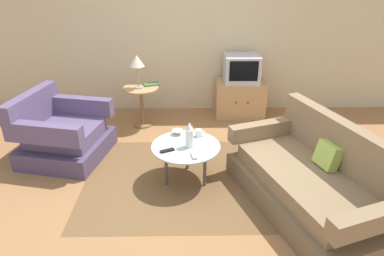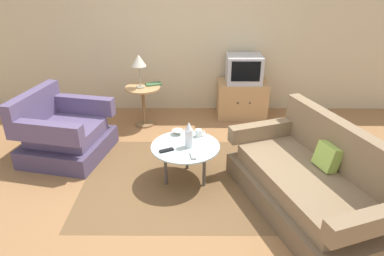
{
  "view_description": "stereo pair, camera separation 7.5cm",
  "coord_description": "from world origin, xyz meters",
  "px_view_note": "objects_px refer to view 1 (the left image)",
  "views": [
    {
      "loc": [
        0.08,
        -3.41,
        2.34
      ],
      "look_at": [
        0.14,
        0.27,
        0.55
      ],
      "focal_mm": 32.79,
      "sensor_mm": 36.0,
      "label": 1
    },
    {
      "loc": [
        0.16,
        -3.41,
        2.34
      ],
      "look_at": [
        0.14,
        0.27,
        0.55
      ],
      "focal_mm": 32.79,
      "sensor_mm": 36.0,
      "label": 2
    }
  ],
  "objects_px": {
    "tv_stand": "(240,98)",
    "bowl": "(178,132)",
    "coffee_table": "(186,149)",
    "mug": "(199,133)",
    "side_table": "(141,98)",
    "vase": "(189,135)",
    "tv_remote_silver": "(194,156)",
    "television": "(242,68)",
    "table_lamp": "(137,62)",
    "tv_remote_dark": "(167,151)",
    "book": "(152,84)",
    "couch": "(311,182)",
    "armchair": "(62,135)"
  },
  "relations": [
    {
      "from": "couch",
      "to": "side_table",
      "type": "xyz_separation_m",
      "value": [
        -1.94,
        1.99,
        0.16
      ]
    },
    {
      "from": "mug",
      "to": "tv_remote_silver",
      "type": "bearing_deg",
      "value": -98.56
    },
    {
      "from": "table_lamp",
      "to": "tv_remote_dark",
      "type": "relative_size",
      "value": 3.03
    },
    {
      "from": "book",
      "to": "vase",
      "type": "bearing_deg",
      "value": -91.94
    },
    {
      "from": "vase",
      "to": "armchair",
      "type": "bearing_deg",
      "value": 159.43
    },
    {
      "from": "table_lamp",
      "to": "book",
      "type": "height_order",
      "value": "table_lamp"
    },
    {
      "from": "couch",
      "to": "side_table",
      "type": "relative_size",
      "value": 3.28
    },
    {
      "from": "mug",
      "to": "table_lamp",
      "type": "bearing_deg",
      "value": 124.03
    },
    {
      "from": "table_lamp",
      "to": "tv_remote_silver",
      "type": "distance_m",
      "value": 1.96
    },
    {
      "from": "couch",
      "to": "vase",
      "type": "xyz_separation_m",
      "value": [
        -1.23,
        0.47,
        0.31
      ]
    },
    {
      "from": "tv_stand",
      "to": "table_lamp",
      "type": "bearing_deg",
      "value": -166.05
    },
    {
      "from": "tv_stand",
      "to": "table_lamp",
      "type": "distance_m",
      "value": 1.76
    },
    {
      "from": "mug",
      "to": "tv_remote_silver",
      "type": "height_order",
      "value": "mug"
    },
    {
      "from": "coffee_table",
      "to": "tv_stand",
      "type": "xyz_separation_m",
      "value": [
        0.87,
        1.87,
        -0.13
      ]
    },
    {
      "from": "tv_stand",
      "to": "bowl",
      "type": "xyz_separation_m",
      "value": [
        -0.97,
        -1.59,
        0.19
      ]
    },
    {
      "from": "couch",
      "to": "television",
      "type": "distance_m",
      "value": 2.44
    },
    {
      "from": "tv_stand",
      "to": "tv_remote_dark",
      "type": "bearing_deg",
      "value": -118.21
    },
    {
      "from": "side_table",
      "to": "television",
      "type": "relative_size",
      "value": 1.14
    },
    {
      "from": "coffee_table",
      "to": "bowl",
      "type": "height_order",
      "value": "bowl"
    },
    {
      "from": "armchair",
      "to": "mug",
      "type": "bearing_deg",
      "value": 90.41
    },
    {
      "from": "side_table",
      "to": "tv_remote_dark",
      "type": "relative_size",
      "value": 3.79
    },
    {
      "from": "tv_stand",
      "to": "television",
      "type": "bearing_deg",
      "value": -90.0
    },
    {
      "from": "side_table",
      "to": "vase",
      "type": "relative_size",
      "value": 2.03
    },
    {
      "from": "bowl",
      "to": "tv_stand",
      "type": "bearing_deg",
      "value": 58.7
    },
    {
      "from": "tv_remote_silver",
      "to": "television",
      "type": "bearing_deg",
      "value": -30.77
    },
    {
      "from": "television",
      "to": "tv_remote_dark",
      "type": "relative_size",
      "value": 3.33
    },
    {
      "from": "table_lamp",
      "to": "television",
      "type": "bearing_deg",
      "value": 13.64
    },
    {
      "from": "vase",
      "to": "tv_remote_silver",
      "type": "xyz_separation_m",
      "value": [
        0.04,
        -0.21,
        -0.13
      ]
    },
    {
      "from": "side_table",
      "to": "mug",
      "type": "xyz_separation_m",
      "value": [
        0.82,
        -1.28,
        0.05
      ]
    },
    {
      "from": "couch",
      "to": "book",
      "type": "xyz_separation_m",
      "value": [
        -1.79,
        2.1,
        0.34
      ]
    },
    {
      "from": "tv_remote_silver",
      "to": "book",
      "type": "height_order",
      "value": "book"
    },
    {
      "from": "vase",
      "to": "mug",
      "type": "xyz_separation_m",
      "value": [
        0.11,
        0.25,
        -0.1
      ]
    },
    {
      "from": "armchair",
      "to": "tv_remote_silver",
      "type": "distance_m",
      "value": 1.87
    },
    {
      "from": "tv_remote_dark",
      "to": "book",
      "type": "xyz_separation_m",
      "value": [
        -0.31,
        1.73,
        0.16
      ]
    },
    {
      "from": "armchair",
      "to": "coffee_table",
      "type": "relative_size",
      "value": 1.51
    },
    {
      "from": "coffee_table",
      "to": "side_table",
      "type": "bearing_deg",
      "value": 114.02
    },
    {
      "from": "television",
      "to": "mug",
      "type": "height_order",
      "value": "television"
    },
    {
      "from": "coffee_table",
      "to": "tv_stand",
      "type": "distance_m",
      "value": 2.07
    },
    {
      "from": "television",
      "to": "tv_remote_dark",
      "type": "bearing_deg",
      "value": -118.32
    },
    {
      "from": "coffee_table",
      "to": "mug",
      "type": "height_order",
      "value": "mug"
    },
    {
      "from": "side_table",
      "to": "television",
      "type": "xyz_separation_m",
      "value": [
        1.54,
        0.36,
        0.35
      ]
    },
    {
      "from": "side_table",
      "to": "vase",
      "type": "xyz_separation_m",
      "value": [
        0.71,
        -1.53,
        0.15
      ]
    },
    {
      "from": "mug",
      "to": "tv_remote_silver",
      "type": "distance_m",
      "value": 0.47
    },
    {
      "from": "side_table",
      "to": "vase",
      "type": "height_order",
      "value": "vase"
    },
    {
      "from": "couch",
      "to": "bowl",
      "type": "distance_m",
      "value": 1.59
    },
    {
      "from": "coffee_table",
      "to": "mug",
      "type": "bearing_deg",
      "value": 55.46
    },
    {
      "from": "couch",
      "to": "television",
      "type": "height_order",
      "value": "television"
    },
    {
      "from": "couch",
      "to": "coffee_table",
      "type": "relative_size",
      "value": 2.61
    },
    {
      "from": "tv_remote_dark",
      "to": "mug",
      "type": "bearing_deg",
      "value": 18.55
    },
    {
      "from": "mug",
      "to": "tv_remote_dark",
      "type": "distance_m",
      "value": 0.5
    }
  ]
}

